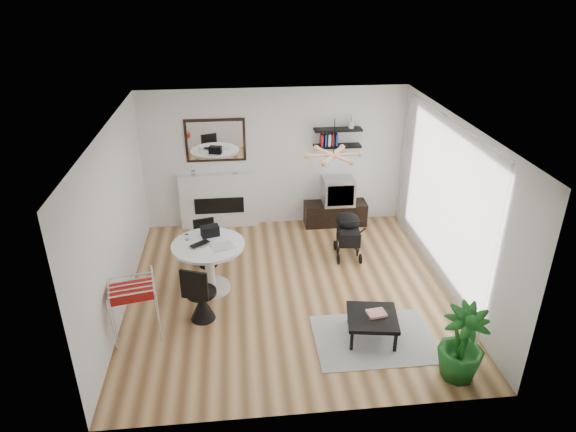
{
  "coord_description": "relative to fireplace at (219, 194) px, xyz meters",
  "views": [
    {
      "loc": [
        -0.73,
        -6.78,
        4.64
      ],
      "look_at": [
        0.03,
        0.4,
        1.14
      ],
      "focal_mm": 32.0,
      "sensor_mm": 36.0,
      "label": 1
    }
  ],
  "objects": [
    {
      "name": "fireplace",
      "position": [
        0.0,
        0.0,
        0.0
      ],
      "size": [
        1.5,
        0.17,
        2.16
      ],
      "color": "white",
      "rests_on": "floor"
    },
    {
      "name": "chair_far",
      "position": [
        -0.2,
        -1.47,
        -0.43
      ],
      "size": [
        0.41,
        0.42,
        0.82
      ],
      "rotation": [
        0.0,
        0.0,
        0.24
      ],
      "color": "black",
      "rests_on": "floor"
    },
    {
      "name": "stroller",
      "position": [
        2.27,
        -1.38,
        -0.31
      ],
      "size": [
        0.48,
        0.73,
        0.87
      ],
      "rotation": [
        0.0,
        0.0,
        -0.07
      ],
      "color": "black",
      "rests_on": "floor"
    },
    {
      "name": "magazines",
      "position": [
        2.18,
        -3.64,
        -0.31
      ],
      "size": [
        0.27,
        0.23,
        0.04
      ],
      "primitive_type": "cube",
      "rotation": [
        0.0,
        0.0,
        0.13
      ],
      "color": "#D23442",
      "rests_on": "coffee_table"
    },
    {
      "name": "coffee_table",
      "position": [
        2.12,
        -3.66,
        -0.37
      ],
      "size": [
        0.77,
        0.77,
        0.35
      ],
      "rotation": [
        0.0,
        0.0,
        -0.16
      ],
      "color": "black",
      "rests_on": "rug"
    },
    {
      "name": "black_bag",
      "position": [
        -0.1,
        -1.97,
        0.22
      ],
      "size": [
        0.31,
        0.23,
        0.17
      ],
      "primitive_type": "cube",
      "rotation": [
        0.0,
        0.0,
        0.26
      ],
      "color": "black",
      "rests_on": "dining_table"
    },
    {
      "name": "wall_back",
      "position": [
        1.1,
        0.08,
        0.66
      ],
      "size": [
        5.0,
        0.0,
        5.0
      ],
      "primitive_type": "plane",
      "rotation": [
        1.57,
        0.0,
        0.0
      ],
      "color": "white",
      "rests_on": "floor"
    },
    {
      "name": "rug",
      "position": [
        2.16,
        -3.71,
        -0.68
      ],
      "size": [
        1.65,
        1.19,
        0.01
      ],
      "primitive_type": "cube",
      "color": "#9C9C9C",
      "rests_on": "floor"
    },
    {
      "name": "tv_console",
      "position": [
        2.28,
        -0.15,
        -0.46
      ],
      "size": [
        1.22,
        0.43,
        0.46
      ],
      "primitive_type": "cube",
      "color": "black",
      "rests_on": "floor"
    },
    {
      "name": "dining_table",
      "position": [
        -0.12,
        -2.24,
        -0.14
      ],
      "size": [
        1.13,
        1.13,
        0.83
      ],
      "color": "white",
      "rests_on": "floor"
    },
    {
      "name": "crt_tv",
      "position": [
        2.32,
        -0.15,
        0.03
      ],
      "size": [
        0.6,
        0.52,
        0.52
      ],
      "color": "#B2B2B4",
      "rests_on": "tv_console"
    },
    {
      "name": "potted_plant",
      "position": [
        3.01,
        -4.51,
        -0.18
      ],
      "size": [
        0.66,
        0.66,
        1.02
      ],
      "primitive_type": "imported",
      "rotation": [
        0.0,
        0.0,
        -0.18
      ],
      "color": "#19581B",
      "rests_on": "floor"
    },
    {
      "name": "drying_rack",
      "position": [
        -1.08,
        -3.39,
        -0.19
      ],
      "size": [
        0.73,
        0.7,
        0.93
      ],
      "rotation": [
        0.0,
        0.0,
        0.21
      ],
      "color": "white",
      "rests_on": "floor"
    },
    {
      "name": "chair_near",
      "position": [
        -0.23,
        -3.01,
        -0.39
      ],
      "size": [
        0.49,
        0.5,
        0.93
      ],
      "rotation": [
        0.0,
        0.0,
        2.78
      ],
      "color": "black",
      "rests_on": "floor"
    },
    {
      "name": "drinking_glass",
      "position": [
        -0.45,
        -2.07,
        0.19
      ],
      "size": [
        0.06,
        0.06,
        0.1
      ],
      "primitive_type": "cylinder",
      "color": "white",
      "rests_on": "dining_table"
    },
    {
      "name": "sheer_curtain",
      "position": [
        3.5,
        -2.22,
        0.66
      ],
      "size": [
        0.04,
        3.6,
        2.6
      ],
      "primitive_type": "cube",
      "color": "white",
      "rests_on": "wall_right"
    },
    {
      "name": "floor",
      "position": [
        1.1,
        -2.42,
        -0.69
      ],
      "size": [
        5.0,
        5.0,
        0.0
      ],
      "primitive_type": "plane",
      "color": "brown",
      "rests_on": "ground"
    },
    {
      "name": "wall_right",
      "position": [
        3.6,
        -2.42,
        0.66
      ],
      "size": [
        0.0,
        5.0,
        5.0
      ],
      "primitive_type": "plane",
      "rotation": [
        1.57,
        0.0,
        -1.57
      ],
      "color": "white",
      "rests_on": "floor"
    },
    {
      "name": "shelf_upper",
      "position": [
        2.28,
        -0.05,
        1.23
      ],
      "size": [
        0.9,
        0.25,
        0.04
      ],
      "primitive_type": "cube",
      "color": "black",
      "rests_on": "wall_back"
    },
    {
      "name": "ceiling",
      "position": [
        1.1,
        -2.42,
        2.01
      ],
      "size": [
        5.0,
        5.0,
        0.0
      ],
      "primitive_type": "plane",
      "color": "white",
      "rests_on": "wall_back"
    },
    {
      "name": "laptop",
      "position": [
        -0.22,
        -2.29,
        0.15
      ],
      "size": [
        0.38,
        0.37,
        0.03
      ],
      "primitive_type": "imported",
      "rotation": [
        0.0,
        0.0,
        0.68
      ],
      "color": "black",
      "rests_on": "dining_table"
    },
    {
      "name": "shelf_lower",
      "position": [
        2.28,
        -0.05,
        0.91
      ],
      "size": [
        0.9,
        0.25,
        0.04
      ],
      "primitive_type": "cube",
      "color": "black",
      "rests_on": "wall_back"
    },
    {
      "name": "pendant_lamp",
      "position": [
        1.8,
        -2.12,
        1.46
      ],
      "size": [
        0.9,
        0.9,
        0.1
      ],
      "primitive_type": null,
      "color": "tan",
      "rests_on": "ceiling"
    },
    {
      "name": "newspaper",
      "position": [
        0.1,
        -2.34,
        0.14
      ],
      "size": [
        0.41,
        0.37,
        0.01
      ],
      "primitive_type": "cube",
      "rotation": [
        0.0,
        0.0,
        0.34
      ],
      "color": "silver",
      "rests_on": "dining_table"
    },
    {
      "name": "wall_left",
      "position": [
        -1.4,
        -2.42,
        0.66
      ],
      "size": [
        0.0,
        5.0,
        5.0
      ],
      "primitive_type": "plane",
      "rotation": [
        1.57,
        0.0,
        1.57
      ],
      "color": "white",
      "rests_on": "floor"
    }
  ]
}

